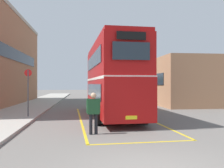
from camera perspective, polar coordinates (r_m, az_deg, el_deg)
ground_plane at (r=20.30m, az=-1.93°, el=-5.99°), size 135.60×135.60×0.00m
sidewalk_left at (r=23.12m, az=-18.79°, el=-5.08°), size 4.00×57.60×0.14m
depot_building_right at (r=28.47m, az=14.42°, el=0.48°), size 6.23×14.48×4.70m
double_decker_bus at (r=15.83m, az=-0.05°, el=1.41°), size 3.19×10.43×4.75m
single_deck_bus at (r=30.43m, az=1.38°, el=-0.89°), size 3.40×8.63×3.02m
pedestrian_boarding at (r=10.28m, az=-4.40°, el=-6.14°), size 0.59×0.26×1.76m
bus_stop_sign at (r=15.72m, az=-19.16°, el=-0.94°), size 0.44×0.09×2.89m
bay_marking_yellow at (r=14.10m, az=1.06°, el=-8.65°), size 4.81×12.53×0.01m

